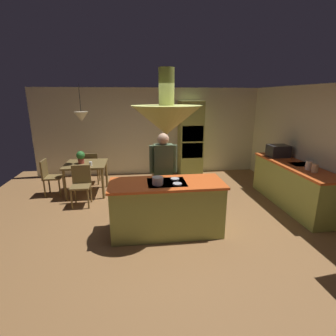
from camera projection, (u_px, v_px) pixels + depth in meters
ground at (165, 226)px, 4.70m from camera, size 8.16×8.16×0.00m
wall_back at (152, 132)px, 7.65m from camera, size 6.80×0.10×2.55m
wall_right at (323, 149)px, 5.13m from camera, size 0.10×7.20×2.55m
kitchen_island at (167, 207)px, 4.38m from camera, size 1.93×0.79×0.94m
counter_run_right at (293, 185)px, 5.49m from camera, size 0.73×2.39×0.92m
oven_tower at (190, 139)px, 7.44m from camera, size 0.66×0.62×2.18m
dining_table at (86, 168)px, 6.13m from camera, size 0.96×0.92×0.76m
person_at_island at (163, 170)px, 4.89m from camera, size 0.53×0.22×1.65m
range_hood at (167, 118)px, 3.97m from camera, size 1.10×1.10×1.00m
pendant_light_over_table at (81, 117)px, 5.80m from camera, size 0.32×0.32×0.82m
chair_facing_island at (81, 183)px, 5.52m from camera, size 0.40×0.40×0.87m
chair_by_back_wall at (91, 166)px, 6.82m from camera, size 0.40×0.40×0.87m
chair_at_corner at (49, 175)px, 6.07m from camera, size 0.40×0.40×0.87m
potted_plant_on_table at (81, 157)px, 6.05m from camera, size 0.20×0.20×0.30m
cup_on_table at (91, 164)px, 5.89m from camera, size 0.07×0.07×0.09m
canister_flour at (315, 168)px, 4.79m from camera, size 0.11×0.11×0.16m
canister_sugar at (309, 165)px, 4.96m from camera, size 0.12×0.12×0.18m
microwave_on_counter at (278, 151)px, 6.00m from camera, size 0.46×0.36×0.28m
cooking_pot_on_cooktop at (158, 181)px, 4.09m from camera, size 0.18×0.18×0.12m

